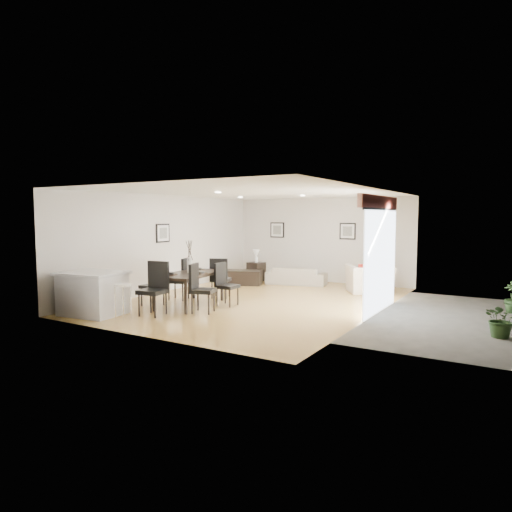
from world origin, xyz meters
The scene contains 27 objects.
ground centered at (0.00, 0.00, 0.00)m, with size 8.00×8.00×0.00m, color #D9AE59.
wall_back centered at (0.00, 4.00, 1.35)m, with size 6.00×0.04×2.70m, color beige.
wall_front centered at (0.00, -4.00, 1.35)m, with size 6.00×0.04×2.70m, color beige.
wall_left centered at (-3.00, 0.00, 1.35)m, with size 0.04×8.00×2.70m, color beige.
wall_right centered at (3.00, 0.00, 1.35)m, with size 0.04×8.00×2.70m, color beige.
ceiling centered at (0.00, 0.00, 2.70)m, with size 6.00×8.00×0.02m, color white.
sofa centered at (-0.38, 2.98, 0.27)m, with size 1.84×0.72×0.54m, color gray.
armchair centered at (2.04, 2.62, 0.38)m, with size 1.18×1.03×0.76m, color beige.
courtyard_plant_a centered at (5.44, -0.82, 0.33)m, with size 0.60×0.52×0.67m, color #304F22.
dining_table centered at (-1.06, -1.38, 0.70)m, with size 1.21×2.00×0.78m.
dining_chair_wnear centered at (-1.72, -1.85, 0.58)m, with size 0.46×0.46×1.03m.
dining_chair_wfar centered at (-1.72, -0.88, 0.60)m, with size 0.60×0.60×1.07m.
dining_chair_enear centered at (-0.40, -1.88, 0.60)m, with size 0.61×0.61×1.08m.
dining_chair_efar centered at (-0.40, -0.91, 0.57)m, with size 0.47×0.47×1.02m.
dining_chair_head centered at (-1.07, -2.53, 0.64)m, with size 0.58×0.58×1.15m.
dining_chair_foot centered at (-1.03, -0.21, 0.58)m, with size 0.60×0.60×1.04m.
vase centered at (-1.06, -1.38, 1.13)m, with size 0.84×1.38×0.78m.
coffee_table centered at (-1.78, 2.12, 0.22)m, with size 1.11×0.66×0.44m, color black.
side_table centered at (-1.84, 2.97, 0.31)m, with size 0.46×0.46×0.62m, color black.
table_lamp centered at (-1.84, 2.97, 0.88)m, with size 0.22×0.22×0.42m.
cushion centered at (1.94, 2.51, 0.62)m, with size 0.36×0.11×0.36m, color #A41E15.
kitchen_island centered at (-2.23, -3.23, 0.47)m, with size 1.44×1.17×0.93m.
bar_stool centered at (-1.31, -3.23, 0.64)m, with size 0.34×0.34×0.74m.
framed_print_back_left centered at (-1.60, 3.97, 1.65)m, with size 0.52×0.04×0.52m.
framed_print_back_right centered at (0.90, 3.97, 1.65)m, with size 0.52×0.04×0.52m.
framed_print_left_wall centered at (-2.97, -0.20, 1.65)m, with size 0.04×0.52×0.52m.
sliding_door centered at (2.96, 0.30, 1.66)m, with size 0.12×2.70×2.57m.
Camera 1 is at (5.78, -9.74, 2.12)m, focal length 32.00 mm.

